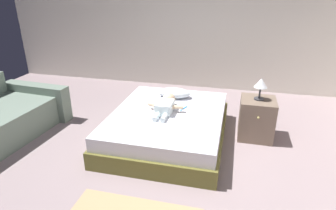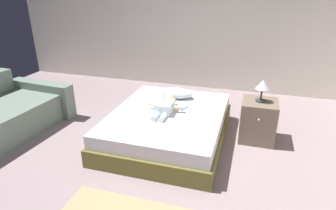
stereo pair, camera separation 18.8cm
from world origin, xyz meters
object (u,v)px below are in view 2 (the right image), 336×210
nightstand (258,121)px  lamp (263,86)px  toothbrush (185,108)px  bed (168,126)px  baby (166,105)px  pillow (176,93)px

nightstand → lamp: size_ratio=1.90×
nightstand → toothbrush: bearing=-169.6°
lamp → bed: bearing=-163.6°
baby → toothbrush: size_ratio=3.85×
bed → baby: 0.28m
bed → toothbrush: size_ratio=11.49×
pillow → nightstand: bearing=-9.5°
bed → toothbrush: (0.18, 0.16, 0.21)m
bed → lamp: 1.32m
lamp → baby: bearing=-166.3°
pillow → baby: (-0.00, -0.49, 0.01)m
nightstand → pillow: bearing=170.5°
toothbrush → nightstand: size_ratio=0.30×
pillow → baby: size_ratio=0.77×
pillow → toothbrush: 0.44m
baby → bed: bearing=-49.8°
pillow → bed: bearing=-86.0°
baby → lamp: 1.26m
toothbrush → nightstand: nightstand is taller
pillow → lamp: (1.19, -0.20, 0.29)m
baby → nightstand: bearing=13.7°
bed → nightstand: (1.15, 0.34, 0.08)m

